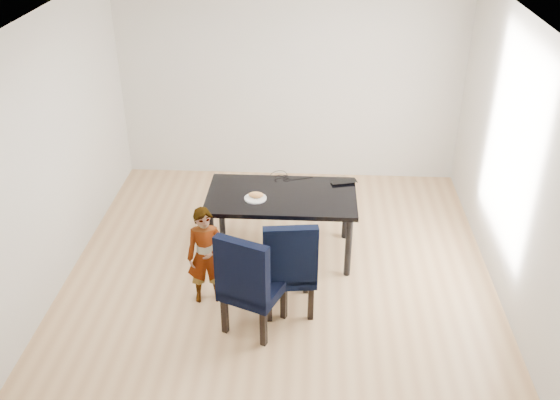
# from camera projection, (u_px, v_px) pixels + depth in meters

# --- Properties ---
(floor) EXTENTS (4.50, 5.00, 0.01)m
(floor) POSITION_uv_depth(u_px,v_px,m) (279.00, 280.00, 6.60)
(floor) COLOR tan
(floor) RESTS_ON ground
(ceiling) EXTENTS (4.50, 5.00, 0.01)m
(ceiling) POSITION_uv_depth(u_px,v_px,m) (279.00, 21.00, 5.28)
(ceiling) COLOR white
(ceiling) RESTS_ON wall_back
(wall_back) EXTENTS (4.50, 0.01, 2.70)m
(wall_back) POSITION_uv_depth(u_px,v_px,m) (290.00, 81.00, 8.13)
(wall_back) COLOR silver
(wall_back) RESTS_ON ground
(wall_front) EXTENTS (4.50, 0.01, 2.70)m
(wall_front) POSITION_uv_depth(u_px,v_px,m) (255.00, 346.00, 3.76)
(wall_front) COLOR white
(wall_front) RESTS_ON ground
(wall_left) EXTENTS (0.01, 5.00, 2.70)m
(wall_left) POSITION_uv_depth(u_px,v_px,m) (47.00, 159.00, 6.05)
(wall_left) COLOR silver
(wall_left) RESTS_ON ground
(wall_right) EXTENTS (0.01, 5.00, 2.70)m
(wall_right) POSITION_uv_depth(u_px,v_px,m) (519.00, 170.00, 5.83)
(wall_right) COLOR white
(wall_right) RESTS_ON ground
(dining_table) EXTENTS (1.60, 0.90, 0.75)m
(dining_table) POSITION_uv_depth(u_px,v_px,m) (282.00, 224.00, 6.85)
(dining_table) COLOR black
(dining_table) RESTS_ON floor
(chair_left) EXTENTS (0.68, 0.69, 1.07)m
(chair_left) POSITION_uv_depth(u_px,v_px,m) (254.00, 279.00, 5.71)
(chair_left) COLOR black
(chair_left) RESTS_ON floor
(chair_right) EXTENTS (0.56, 0.58, 1.04)m
(chair_right) POSITION_uv_depth(u_px,v_px,m) (289.00, 262.00, 5.96)
(chair_right) COLOR black
(chair_right) RESTS_ON floor
(child) EXTENTS (0.42, 0.32, 1.03)m
(child) POSITION_uv_depth(u_px,v_px,m) (206.00, 256.00, 6.07)
(child) COLOR #F64314
(child) RESTS_ON floor
(plate) EXTENTS (0.25, 0.25, 0.01)m
(plate) POSITION_uv_depth(u_px,v_px,m) (255.00, 198.00, 6.59)
(plate) COLOR silver
(plate) RESTS_ON dining_table
(sandwich) EXTENTS (0.16, 0.08, 0.06)m
(sandwich) POSITION_uv_depth(u_px,v_px,m) (256.00, 195.00, 6.57)
(sandwich) COLOR #C38345
(sandwich) RESTS_ON plate
(laptop) EXTENTS (0.33, 0.25, 0.02)m
(laptop) POSITION_uv_depth(u_px,v_px,m) (343.00, 180.00, 6.94)
(laptop) COLOR black
(laptop) RESTS_ON dining_table
(cable_tangle) EXTENTS (0.17, 0.17, 0.01)m
(cable_tangle) POSITION_uv_depth(u_px,v_px,m) (282.00, 179.00, 6.98)
(cable_tangle) COLOR black
(cable_tangle) RESTS_ON dining_table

